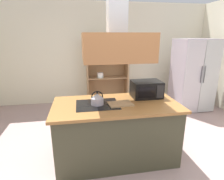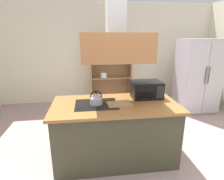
% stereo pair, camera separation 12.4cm
% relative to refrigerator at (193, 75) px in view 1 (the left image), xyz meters
% --- Properties ---
extents(ground_plane, '(7.80, 7.80, 0.00)m').
position_rel_refrigerator_xyz_m(ground_plane, '(-2.14, -1.95, -0.89)').
color(ground_plane, '#A78B87').
extents(wall_back, '(6.00, 0.12, 2.70)m').
position_rel_refrigerator_xyz_m(wall_back, '(-2.14, 1.05, 0.46)').
color(wall_back, '#EEE8C9').
rests_on(wall_back, ground).
extents(kitchen_island, '(1.82, 0.92, 0.90)m').
position_rel_refrigerator_xyz_m(kitchen_island, '(-2.31, -1.69, -0.43)').
color(kitchen_island, '#3F3E2B').
rests_on(kitchen_island, ground).
extents(range_hood, '(0.90, 0.70, 1.18)m').
position_rel_refrigerator_xyz_m(range_hood, '(-2.31, -1.69, 0.92)').
color(range_hood, '#A5693B').
extents(refrigerator, '(0.90, 0.77, 1.77)m').
position_rel_refrigerator_xyz_m(refrigerator, '(0.00, 0.00, 0.00)').
color(refrigerator, '#BDB0BF').
rests_on(refrigerator, ground).
extents(dish_cabinet, '(1.13, 0.40, 1.81)m').
position_rel_refrigerator_xyz_m(dish_cabinet, '(-2.07, 0.84, -0.09)').
color(dish_cabinet, '#A67D54').
rests_on(dish_cabinet, ground).
extents(kettle, '(0.18, 0.18, 0.20)m').
position_rel_refrigerator_xyz_m(kettle, '(-2.58, -1.69, 0.10)').
color(kettle, '#BCB2BF').
rests_on(kettle, kitchen_island).
extents(cutting_board, '(0.36, 0.27, 0.02)m').
position_rel_refrigerator_xyz_m(cutting_board, '(-2.26, -1.74, 0.02)').
color(cutting_board, tan).
rests_on(cutting_board, kitchen_island).
extents(microwave, '(0.46, 0.35, 0.26)m').
position_rel_refrigerator_xyz_m(microwave, '(-1.78, -1.48, 0.14)').
color(microwave, black).
rests_on(microwave, kitchen_island).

